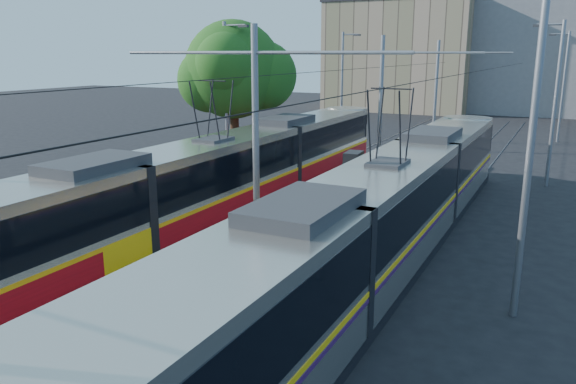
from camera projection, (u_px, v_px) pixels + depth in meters
The scene contains 12 objects.
platform at pixel (357, 197), 25.33m from camera, with size 4.00×50.00×0.30m, color gray.
tactile_strip_left at pixel (327, 191), 25.92m from camera, with size 0.70×50.00×0.01m, color gray.
tactile_strip_right at pixel (388, 198), 24.65m from camera, with size 0.70×50.00×0.01m, color gray.
rails at pixel (357, 200), 25.36m from camera, with size 8.71×70.00×0.03m.
tram_left at pixel (215, 182), 21.38m from camera, with size 2.43×29.83×5.50m.
tram_right at pixel (386, 211), 16.87m from camera, with size 2.43×29.25×5.50m.
catenary at pixel (335, 105), 21.81m from camera, with size 9.20×70.00×7.00m.
street_lamps at pixel (387, 101), 27.82m from camera, with size 15.18×38.22×8.00m.
shelter at pixel (353, 179), 22.74m from camera, with size 0.74×1.11×2.33m.
tree at pixel (241, 71), 29.44m from camera, with size 5.64×5.21×8.19m.
building_left at pixel (404, 55), 65.47m from camera, with size 16.32×12.24×12.47m.
building_centre at pixel (558, 40), 61.56m from camera, with size 18.36×14.28×15.59m.
Camera 1 is at (8.29, -6.28, 6.50)m, focal length 35.00 mm.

